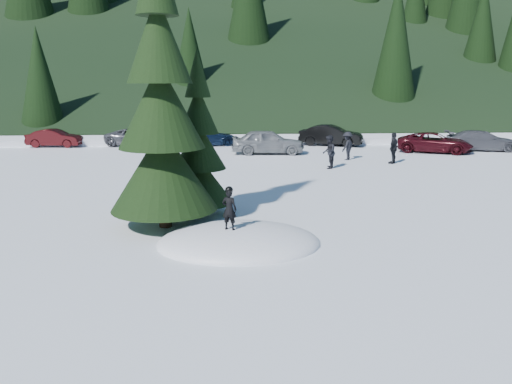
{
  "coord_description": "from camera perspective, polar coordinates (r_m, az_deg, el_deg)",
  "views": [
    {
      "loc": [
        -0.32,
        -13.01,
        4.28
      ],
      "look_at": [
        0.56,
        1.55,
        1.1
      ],
      "focal_mm": 35.0,
      "sensor_mm": 36.0,
      "label": 1
    }
  ],
  "objects": [
    {
      "name": "spruce_tall",
      "position": [
        14.96,
        -10.77,
        8.41
      ],
      "size": [
        3.2,
        3.2,
        8.6
      ],
      "color": "#321F10",
      "rests_on": "ground"
    },
    {
      "name": "car_6",
      "position": [
        33.51,
        19.75,
        5.34
      ],
      "size": [
        4.99,
        3.77,
        1.26
      ],
      "primitive_type": "imported",
      "rotation": [
        0.0,
        0.0,
        1.15
      ],
      "color": "#33090F",
      "rests_on": "ground"
    },
    {
      "name": "car_2",
      "position": [
        35.66,
        -13.3,
        6.1
      ],
      "size": [
        4.92,
        3.36,
        1.25
      ],
      "primitive_type": "imported",
      "rotation": [
        0.0,
        0.0,
        1.26
      ],
      "color": "#4A4B52",
      "rests_on": "ground"
    },
    {
      "name": "car_4",
      "position": [
        30.95,
        1.38,
        5.78
      ],
      "size": [
        4.56,
        2.08,
        1.52
      ],
      "primitive_type": "imported",
      "rotation": [
        0.0,
        0.0,
        1.51
      ],
      "color": "gray",
      "rests_on": "ground"
    },
    {
      "name": "adult_0",
      "position": [
        25.81,
        8.32,
        4.54
      ],
      "size": [
        0.85,
        0.97,
        1.7
      ],
      "primitive_type": "imported",
      "rotation": [
        0.0,
        0.0,
        4.43
      ],
      "color": "black",
      "rests_on": "ground"
    },
    {
      "name": "ground",
      "position": [
        13.7,
        -1.94,
        -5.91
      ],
      "size": [
        200.0,
        200.0,
        0.0
      ],
      "primitive_type": "plane",
      "color": "white",
      "rests_on": "ground"
    },
    {
      "name": "child_skier",
      "position": [
        13.19,
        -3.07,
        -1.99
      ],
      "size": [
        0.47,
        0.39,
        1.1
      ],
      "primitive_type": "imported",
      "rotation": [
        0.0,
        0.0,
        2.78
      ],
      "color": "black",
      "rests_on": "snow_mound"
    },
    {
      "name": "car_3",
      "position": [
        35.24,
        -5.82,
        6.32
      ],
      "size": [
        4.73,
        2.83,
        1.28
      ],
      "primitive_type": "imported",
      "rotation": [
        0.0,
        0.0,
        1.82
      ],
      "color": "#0E1B33",
      "rests_on": "ground"
    },
    {
      "name": "forest_hillside",
      "position": [
        67.51,
        -3.33,
        19.29
      ],
      "size": [
        200.0,
        60.0,
        25.0
      ],
      "primitive_type": null,
      "color": "black",
      "rests_on": "ground"
    },
    {
      "name": "snow_mound",
      "position": [
        13.7,
        -1.94,
        -5.91
      ],
      "size": [
        4.48,
        3.52,
        0.96
      ],
      "primitive_type": "ellipsoid",
      "color": "white",
      "rests_on": "ground"
    },
    {
      "name": "car_1",
      "position": [
        37.07,
        -22.01,
        5.74
      ],
      "size": [
        3.78,
        1.58,
        1.22
      ],
      "primitive_type": "imported",
      "rotation": [
        0.0,
        0.0,
        1.49
      ],
      "color": "black",
      "rests_on": "ground"
    },
    {
      "name": "spruce_short",
      "position": [
        16.38,
        -6.51,
        4.59
      ],
      "size": [
        2.2,
        2.2,
        5.37
      ],
      "color": "#321F10",
      "rests_on": "ground"
    },
    {
      "name": "adult_1",
      "position": [
        28.14,
        15.44,
        4.86
      ],
      "size": [
        0.93,
        1.04,
        1.7
      ],
      "primitive_type": "imported",
      "rotation": [
        0.0,
        0.0,
        4.06
      ],
      "color": "black",
      "rests_on": "ground"
    },
    {
      "name": "car_5",
      "position": [
        35.48,
        8.58,
        6.42
      ],
      "size": [
        4.65,
        3.0,
        1.45
      ],
      "primitive_type": "imported",
      "rotation": [
        0.0,
        0.0,
        1.2
      ],
      "color": "black",
      "rests_on": "ground"
    },
    {
      "name": "car_7",
      "position": [
        35.64,
        24.42,
        5.38
      ],
      "size": [
        4.78,
        2.74,
        1.3
      ],
      "primitive_type": "imported",
      "rotation": [
        0.0,
        0.0,
        1.36
      ],
      "color": "#4F5057",
      "rests_on": "ground"
    },
    {
      "name": "adult_2",
      "position": [
        28.93,
        10.41,
        5.2
      ],
      "size": [
        1.12,
        1.18,
        1.6
      ],
      "primitive_type": "imported",
      "rotation": [
        0.0,
        0.0,
        4.03
      ],
      "color": "black",
      "rests_on": "ground"
    }
  ]
}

